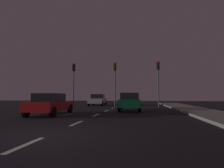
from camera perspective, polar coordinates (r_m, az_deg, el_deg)
The scene contains 15 objects.
ground_plane at distance 12.96m, azimuth -4.28°, elevation -9.27°, with size 80.00×80.00×0.00m, color black.
sidewalk_curb_right at distance 13.46m, azimuth 29.02°, elevation -8.27°, with size 3.00×40.00×0.15m, color gray.
lane_stripe_nearest at distance 5.38m, azimuth -25.03°, elevation -16.59°, with size 0.16×1.60×0.01m, color silver.
lane_stripe_second at distance 8.76m, azimuth -10.84°, elevation -11.79°, with size 0.16×1.60×0.01m, color silver.
lane_stripe_third at distance 12.38m, azimuth -4.91°, elevation -9.50°, with size 0.16×1.60×0.01m, color silver.
lane_stripe_fourth at distance 16.09m, azimuth -1.72°, elevation -8.21°, with size 0.16×1.60×0.01m, color silver.
lane_stripe_fifth at distance 19.83m, azimuth 0.26°, elevation -7.39°, with size 0.16×1.60×0.01m, color silver.
lane_stripe_sixth at distance 23.59m, azimuth 1.61°, elevation -6.83°, with size 0.16×1.60×0.01m, color silver.
lane_stripe_seventh at distance 27.36m, azimuth 2.58°, elevation -6.42°, with size 0.16×1.60×0.01m, color silver.
traffic_signal_left at distance 22.76m, azimuth -11.77°, elevation 2.24°, with size 0.32×0.38×5.18m.
traffic_signal_center at distance 21.53m, azimuth 0.91°, elevation 2.46°, with size 0.32×0.38×5.15m.
traffic_signal_right at distance 21.44m, azimuth 14.07°, elevation 2.59°, with size 0.32×0.38×5.15m.
car_stopped_ahead at distance 16.16m, azimuth 5.49°, elevation -5.43°, with size 1.93×4.11×1.54m.
car_adjacent_lane at distance 13.05m, azimuth -18.48°, elevation -5.83°, with size 2.06×4.29×1.43m.
car_oncoming_far at distance 25.56m, azimuth -4.45°, elevation -4.86°, with size 2.12×4.16×1.54m.
Camera 1 is at (2.87, -5.58, 1.22)m, focal length 29.66 mm.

